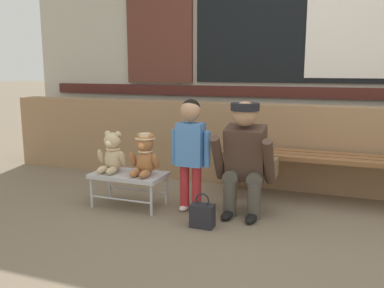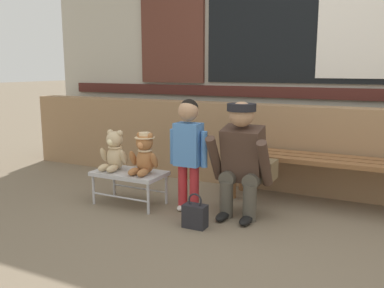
{
  "view_description": "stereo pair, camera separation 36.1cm",
  "coord_description": "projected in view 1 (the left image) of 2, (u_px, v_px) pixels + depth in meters",
  "views": [
    {
      "loc": [
        0.47,
        -2.74,
        1.2
      ],
      "look_at": [
        -0.79,
        0.59,
        0.55
      ],
      "focal_mm": 38.51,
      "sensor_mm": 36.0,
      "label": 1
    },
    {
      "loc": [
        0.8,
        -2.6,
        1.2
      ],
      "look_at": [
        -0.79,
        0.59,
        0.55
      ],
      "focal_mm": 38.51,
      "sensor_mm": 36.0,
      "label": 2
    }
  ],
  "objects": [
    {
      "name": "wooden_bench_long",
      "position": [
        340.0,
        163.0,
        3.66
      ],
      "size": [
        2.1,
        0.4,
        0.44
      ],
      "color": "brown",
      "rests_on": "ground"
    },
    {
      "name": "handbag_on_ground",
      "position": [
        202.0,
        215.0,
        3.16
      ],
      "size": [
        0.18,
        0.11,
        0.27
      ],
      "color": "#232328",
      "rests_on": "ground"
    },
    {
      "name": "child_standing",
      "position": [
        191.0,
        143.0,
        3.43
      ],
      "size": [
        0.35,
        0.18,
        0.96
      ],
      "color": "#B7282D",
      "rests_on": "ground"
    },
    {
      "name": "teddy_bear_plain",
      "position": [
        112.0,
        154.0,
        3.64
      ],
      "size": [
        0.28,
        0.26,
        0.36
      ],
      "color": "#CCB289",
      "rests_on": "small_display_bench"
    },
    {
      "name": "small_display_bench",
      "position": [
        129.0,
        177.0,
        3.61
      ],
      "size": [
        0.64,
        0.36,
        0.3
      ],
      "color": "#BCBCC1",
      "rests_on": "ground"
    },
    {
      "name": "brick_low_wall",
      "position": [
        295.0,
        147.0,
        4.14
      ],
      "size": [
        6.72,
        0.25,
        0.85
      ],
      "primitive_type": "cube",
      "color": "#997551",
      "rests_on": "ground"
    },
    {
      "name": "shop_facade",
      "position": [
        307.0,
        19.0,
        4.38
      ],
      "size": [
        6.86,
        0.26,
        3.42
      ],
      "color": "#B7B2A3",
      "rests_on": "ground"
    },
    {
      "name": "adult_crouching",
      "position": [
        246.0,
        158.0,
        3.38
      ],
      "size": [
        0.5,
        0.49,
        0.95
      ],
      "color": "#4C473D",
      "rests_on": "ground"
    },
    {
      "name": "teddy_bear_with_hat",
      "position": [
        145.0,
        155.0,
        3.52
      ],
      "size": [
        0.28,
        0.27,
        0.36
      ],
      "color": "#A86B3D",
      "rests_on": "small_display_bench"
    },
    {
      "name": "ground_plane",
      "position": [
        268.0,
        242.0,
        2.9
      ],
      "size": [
        60.0,
        60.0,
        0.0
      ],
      "primitive_type": "plane",
      "color": "#756651"
    }
  ]
}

